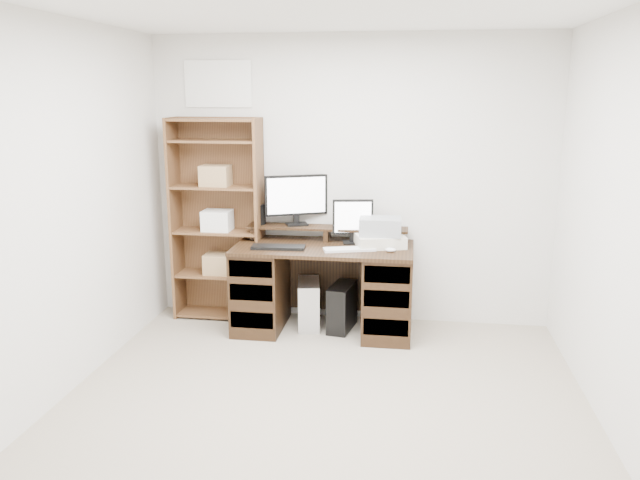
% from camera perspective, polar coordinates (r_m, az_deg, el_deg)
% --- Properties ---
extents(room, '(3.54, 4.04, 2.54)m').
position_cam_1_polar(room, '(3.53, -0.47, 0.89)').
color(room, '#A39682').
rests_on(room, ground).
extents(desk, '(1.50, 0.70, 0.75)m').
position_cam_1_polar(desk, '(5.35, 0.33, -4.28)').
color(desk, black).
rests_on(desk, ground).
extents(riser_shelf, '(1.40, 0.22, 0.12)m').
position_cam_1_polar(riser_shelf, '(5.43, 0.65, 0.95)').
color(riser_shelf, black).
rests_on(riser_shelf, desk).
extents(monitor_wide, '(0.52, 0.25, 0.44)m').
position_cam_1_polar(monitor_wide, '(5.47, -2.20, 3.94)').
color(monitor_wide, black).
rests_on(monitor_wide, riser_shelf).
extents(monitor_small, '(0.34, 0.15, 0.38)m').
position_cam_1_polar(monitor_small, '(5.31, 3.01, 1.88)').
color(monitor_small, black).
rests_on(monitor_small, desk).
extents(speaker, '(0.09, 0.09, 0.18)m').
position_cam_1_polar(speaker, '(5.52, -5.51, 2.33)').
color(speaker, black).
rests_on(speaker, riser_shelf).
extents(keyboard_black, '(0.45, 0.17, 0.02)m').
position_cam_1_polar(keyboard_black, '(5.16, -3.84, -0.66)').
color(keyboard_black, black).
rests_on(keyboard_black, desk).
extents(keyboard_white, '(0.44, 0.24, 0.02)m').
position_cam_1_polar(keyboard_white, '(5.10, 2.71, -0.85)').
color(keyboard_white, silver).
rests_on(keyboard_white, desk).
extents(mouse, '(0.09, 0.06, 0.03)m').
position_cam_1_polar(mouse, '(5.08, 6.47, -0.90)').
color(mouse, white).
rests_on(mouse, desk).
extents(printer, '(0.46, 0.39, 0.10)m').
position_cam_1_polar(printer, '(5.24, 5.51, -0.07)').
color(printer, beige).
rests_on(printer, desk).
extents(basket, '(0.35, 0.25, 0.15)m').
position_cam_1_polar(basket, '(5.21, 5.54, 1.24)').
color(basket, gray).
rests_on(basket, printer).
extents(tower_silver, '(0.25, 0.43, 0.41)m').
position_cam_1_polar(tower_silver, '(5.49, -1.03, -5.84)').
color(tower_silver, silver).
rests_on(tower_silver, ground).
extents(tower_black, '(0.23, 0.42, 0.40)m').
position_cam_1_polar(tower_black, '(5.43, 2.03, -6.14)').
color(tower_black, black).
rests_on(tower_black, ground).
extents(bookshelf, '(0.80, 0.30, 1.80)m').
position_cam_1_polar(bookshelf, '(5.63, -9.30, 2.01)').
color(bookshelf, brown).
rests_on(bookshelf, ground).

